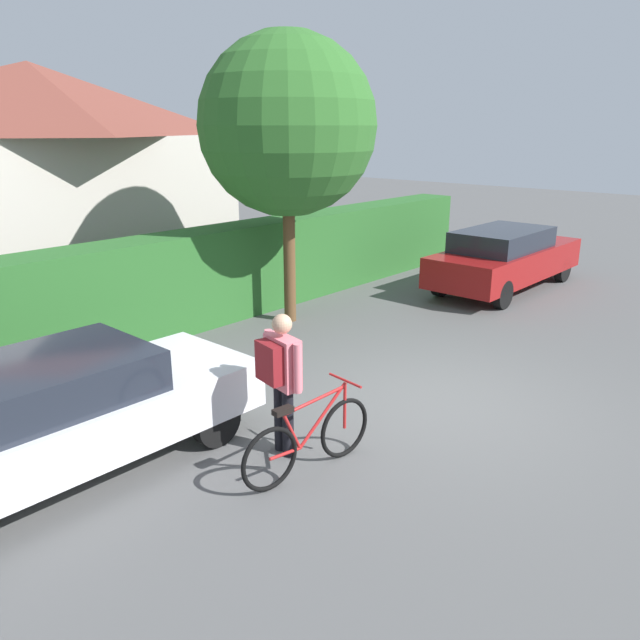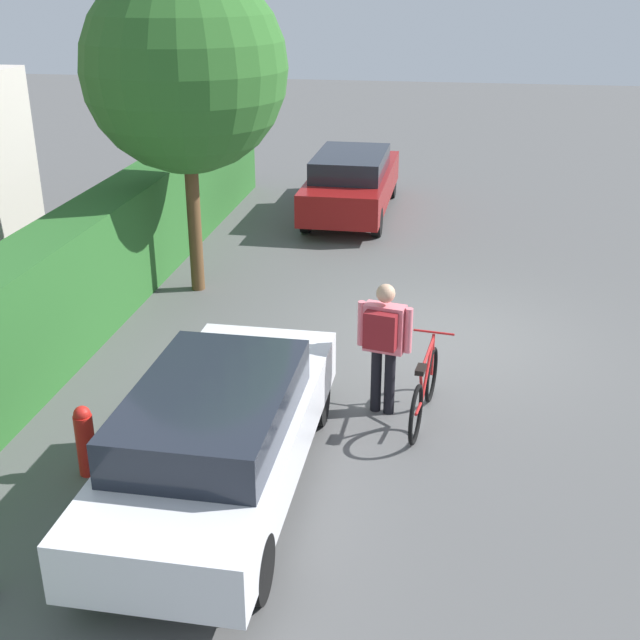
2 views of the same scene
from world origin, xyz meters
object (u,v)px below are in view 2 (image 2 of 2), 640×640
object	(u,v)px
parked_car_far	(352,181)
fire_hydrant	(85,440)
bicycle	(424,391)
person_rider	(383,337)
tree_kerbside	(185,69)
parked_car_near	(220,432)

from	to	relation	value
parked_car_far	fire_hydrant	distance (m)	10.59
bicycle	person_rider	size ratio (longest dim) A/B	1.04
tree_kerbside	fire_hydrant	world-z (taller)	tree_kerbside
tree_kerbside	parked_car_near	bearing A→B (deg)	-160.57
parked_car_near	parked_car_far	world-z (taller)	parked_car_far
bicycle	person_rider	distance (m)	0.81
parked_car_far	tree_kerbside	distance (m)	6.05
bicycle	tree_kerbside	size ratio (longest dim) A/B	0.33
parked_car_far	person_rider	distance (m)	8.79
parked_car_far	bicycle	xyz separation A→B (m)	(-8.76, -1.97, -0.35)
bicycle	tree_kerbside	distance (m)	6.34
parked_car_near	person_rider	xyz separation A→B (m)	(1.92, -1.46, 0.30)
parked_car_near	tree_kerbside	xyz separation A→B (m)	(5.61, 1.98, 2.87)
tree_kerbside	fire_hydrant	bearing A→B (deg)	-175.10
parked_car_near	parked_car_far	distance (m)	10.58
parked_car_far	person_rider	bearing A→B (deg)	-170.41
parked_car_far	fire_hydrant	bearing A→B (deg)	171.81
parked_car_near	parked_car_far	size ratio (longest dim) A/B	0.96
parked_car_near	bicycle	xyz separation A→B (m)	(1.82, -1.97, -0.32)
person_rider	parked_car_near	bearing A→B (deg)	142.64
bicycle	tree_kerbside	xyz separation A→B (m)	(3.79, 3.95, 3.19)
tree_kerbside	fire_hydrant	size ratio (longest dim) A/B	6.38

